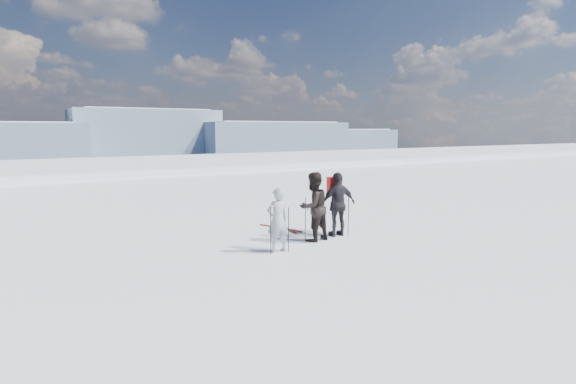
# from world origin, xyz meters

# --- Properties ---
(lake_basin) EXTENTS (820.00, 820.00, 71.62)m
(lake_basin) POSITION_xyz_m (0.00, 30.00, -6.50)
(lake_basin) COLOR white
(lake_basin) RESTS_ON ground
(far_mountain_range) EXTENTS (770.00, 110.00, 53.00)m
(far_mountain_range) POSITION_xyz_m (29.60, 454.78, -7.19)
(far_mountain_range) COLOR slate
(far_mountain_range) RESTS_ON ground
(skier_grey) EXTENTS (0.61, 0.41, 1.66)m
(skier_grey) POSITION_xyz_m (-3.19, 2.51, 0.83)
(skier_grey) COLOR #9FA6AD
(skier_grey) RESTS_ON ground
(skier_dark) EXTENTS (1.08, 0.92, 1.95)m
(skier_dark) POSITION_xyz_m (-1.77, 3.01, 0.97)
(skier_dark) COLOR black
(skier_dark) RESTS_ON ground
(skier_pack) EXTENTS (1.16, 0.60, 1.89)m
(skier_pack) POSITION_xyz_m (-0.81, 3.14, 0.94)
(skier_pack) COLOR black
(skier_pack) RESTS_ON ground
(backpack) EXTENTS (0.43, 0.28, 0.56)m
(backpack) POSITION_xyz_m (-0.77, 3.39, 2.17)
(backpack) COLOR red
(backpack) RESTS_ON skier_pack
(ski_poles) EXTENTS (2.96, 0.67, 1.37)m
(ski_poles) POSITION_xyz_m (-1.88, 2.79, 0.63)
(ski_poles) COLOR black
(ski_poles) RESTS_ON ground
(skis_loose) EXTENTS (0.71, 1.70, 0.03)m
(skis_loose) POSITION_xyz_m (-1.71, 4.84, 0.01)
(skis_loose) COLOR black
(skis_loose) RESTS_ON ground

